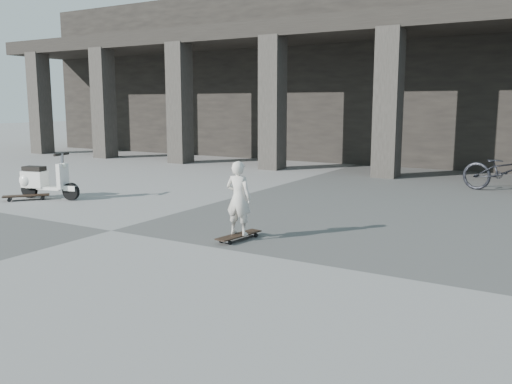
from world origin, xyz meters
The scene contains 7 objects.
ground centered at (0.00, 0.00, 0.00)m, with size 90.00×90.00×0.00m, color #494947.
colonnade centered at (0.00, 13.77, 3.03)m, with size 28.00×8.82×6.00m.
longboard centered at (2.06, 0.54, 0.07)m, with size 0.32×0.86×0.08m.
skateboard_spare centered at (-3.56, 1.09, 0.08)m, with size 0.76×0.85×0.11m.
child centered at (2.06, 0.54, 0.63)m, with size 0.40×0.26×1.09m, color beige.
scooter centered at (-3.50, 1.39, 0.39)m, with size 1.39×0.62×0.99m.
bicycle centered at (4.92, 7.30, 0.50)m, with size 0.67×1.91×1.01m, color black.
Camera 1 is at (6.27, -6.04, 1.99)m, focal length 38.00 mm.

